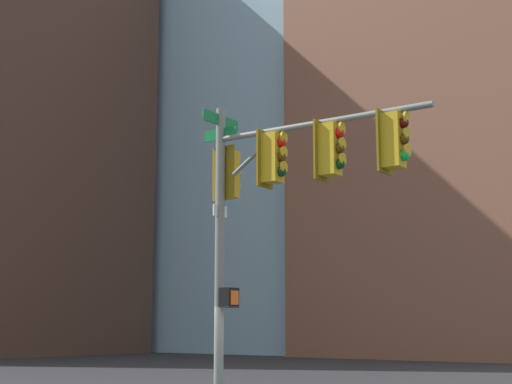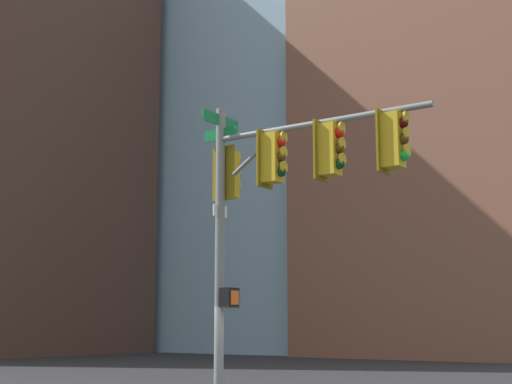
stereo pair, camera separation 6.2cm
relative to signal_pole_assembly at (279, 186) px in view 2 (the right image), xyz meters
name	(u,v)px [view 2 (the right image)]	position (x,y,z in m)	size (l,w,h in m)	color
signal_pole_assembly	(279,186)	(0.00, 0.00, 0.00)	(1.21, 5.08, 6.64)	slate
building_brick_midblock	(452,46)	(41.85, 13.00, 18.57)	(20.40, 17.19, 46.84)	brown
building_glass_tower	(362,13)	(44.86, 22.43, 24.69)	(24.25, 31.77, 59.08)	#8CB2C6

